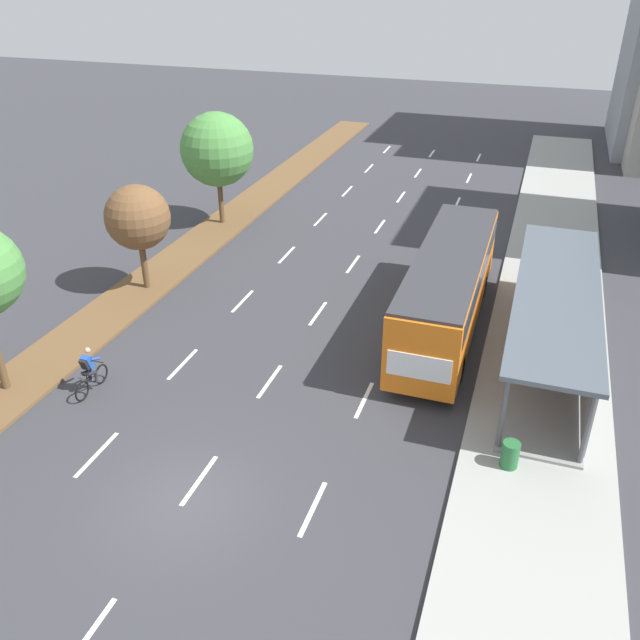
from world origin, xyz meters
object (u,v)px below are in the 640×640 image
object	(u,v)px
bus	(448,283)
cyclist	(90,372)
median_tree_third	(217,150)
bus_shelter	(561,319)
median_tree_second	(138,218)
trash_bin	(510,455)

from	to	relation	value
bus	cyclist	world-z (taller)	bus
cyclist	median_tree_third	size ratio (longest dim) A/B	0.30
bus_shelter	median_tree_second	distance (m)	17.70
bus	median_tree_third	size ratio (longest dim) A/B	1.87
cyclist	median_tree_second	bearing A→B (deg)	108.12
bus	median_tree_third	bearing A→B (deg)	150.36
cyclist	median_tree_third	distance (m)	16.66
median_tree_third	trash_bin	bearing A→B (deg)	-42.52
median_tree_second	bus_shelter	bearing A→B (deg)	-1.72
median_tree_second	trash_bin	distance (m)	18.20
bus	trash_bin	size ratio (longest dim) A/B	13.28
trash_bin	bus_shelter	bearing A→B (deg)	80.57
cyclist	trash_bin	world-z (taller)	cyclist
cyclist	median_tree_second	xyz separation A→B (m)	(-2.48, 7.58, 2.63)
bus_shelter	cyclist	distance (m)	16.74
bus_shelter	cyclist	xyz separation A→B (m)	(-15.14, -7.05, -1.08)
bus_shelter	bus	bearing A→B (deg)	164.26
median_tree_second	trash_bin	bearing A→B (deg)	-23.04
bus_shelter	trash_bin	xyz separation A→B (m)	(-1.08, -6.51, -1.29)
bus_shelter	trash_bin	distance (m)	6.72
bus	cyclist	xyz separation A→B (m)	(-10.86, -8.25, -1.28)
bus_shelter	bus	distance (m)	4.45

